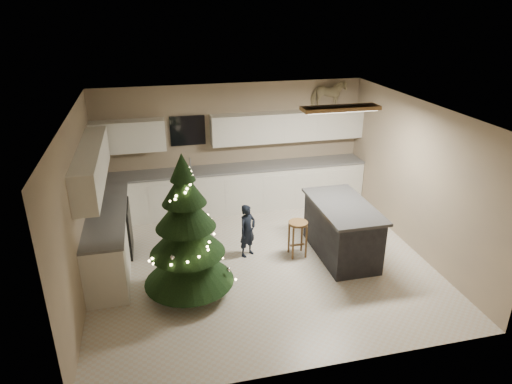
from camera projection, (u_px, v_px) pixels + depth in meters
ground_plane at (261, 262)px, 7.74m from camera, size 5.50×5.50×0.00m
room_shell at (263, 165)px, 7.07m from camera, size 5.52×5.02×2.61m
cabinetry at (194, 189)px, 8.73m from camera, size 5.50×3.20×2.00m
island at (342, 229)px, 7.81m from camera, size 0.90×1.70×0.95m
bar_stool at (298, 230)px, 7.78m from camera, size 0.33×0.33×0.64m
christmas_tree at (187, 239)px, 6.61m from camera, size 1.39×1.34×2.22m
toddler at (247, 231)px, 7.79m from camera, size 0.41×0.38×0.94m
rocking_horse at (328, 94)px, 9.35m from camera, size 0.76×0.49×0.61m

